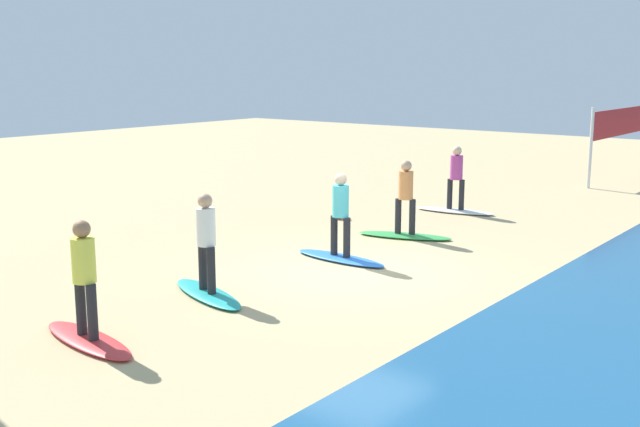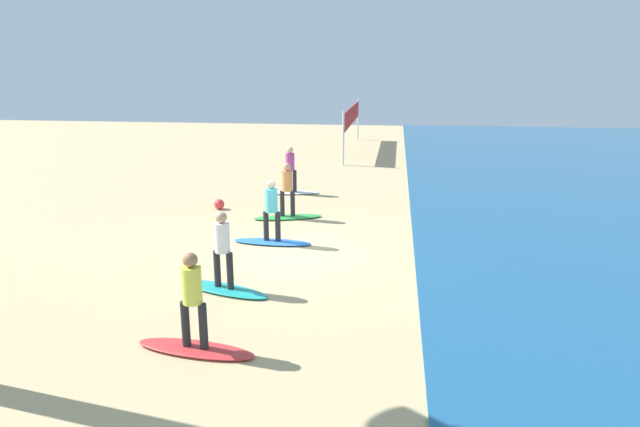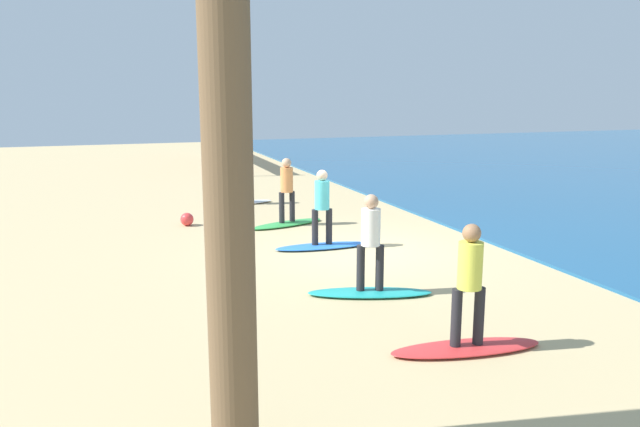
% 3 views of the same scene
% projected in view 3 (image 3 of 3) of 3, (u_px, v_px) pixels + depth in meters
% --- Properties ---
extents(ground_plane, '(60.00, 60.00, 0.00)m').
position_uv_depth(ground_plane, '(361.00, 251.00, 13.42)').
color(ground_plane, tan).
extents(surfboard_white, '(0.87, 2.16, 0.09)m').
position_uv_depth(surfboard_white, '(239.00, 203.00, 18.89)').
color(surfboard_white, white).
rests_on(surfboard_white, ground).
extents(surfer_white, '(0.32, 0.46, 1.64)m').
position_uv_depth(surfer_white, '(238.00, 171.00, 18.70)').
color(surfer_white, '#232328').
rests_on(surfer_white, surfboard_white).
extents(surfboard_green, '(1.17, 2.17, 0.09)m').
position_uv_depth(surfboard_green, '(287.00, 224.00, 15.98)').
color(surfboard_green, green).
rests_on(surfboard_green, ground).
extents(surfer_green, '(0.32, 0.44, 1.64)m').
position_uv_depth(surfer_green, '(287.00, 185.00, 15.78)').
color(surfer_green, '#232328').
rests_on(surfer_green, surfboard_green).
extents(surfboard_blue, '(0.65, 2.12, 0.09)m').
position_uv_depth(surfboard_blue, '(322.00, 246.00, 13.68)').
color(surfboard_blue, blue).
rests_on(surfboard_blue, ground).
extents(surfer_blue, '(0.32, 0.46, 1.64)m').
position_uv_depth(surfer_blue, '(322.00, 202.00, 13.49)').
color(surfer_blue, '#232328').
rests_on(surfer_blue, surfboard_blue).
extents(surfboard_teal, '(1.19, 2.17, 0.09)m').
position_uv_depth(surfboard_teal, '(370.00, 293.00, 10.54)').
color(surfboard_teal, teal).
rests_on(surfboard_teal, ground).
extents(surfer_teal, '(0.32, 0.44, 1.64)m').
position_uv_depth(surfer_teal, '(371.00, 236.00, 10.35)').
color(surfer_teal, '#232328').
rests_on(surfer_teal, surfboard_teal).
extents(surfboard_red, '(0.83, 2.16, 0.09)m').
position_uv_depth(surfboard_red, '(466.00, 348.00, 8.28)').
color(surfboard_red, red).
rests_on(surfboard_red, ground).
extents(surfer_red, '(0.32, 0.46, 1.64)m').
position_uv_depth(surfer_red, '(470.00, 276.00, 8.09)').
color(surfer_red, '#232328').
rests_on(surfer_red, surfboard_red).
extents(volleyball_net, '(9.10, 0.17, 2.50)m').
position_uv_depth(volleyball_net, '(219.00, 126.00, 28.86)').
color(volleyball_net, silver).
rests_on(volleyball_net, ground).
extents(beach_ball, '(0.33, 0.33, 0.33)m').
position_uv_depth(beach_ball, '(187.00, 219.00, 15.92)').
color(beach_ball, '#E53838').
rests_on(beach_ball, ground).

